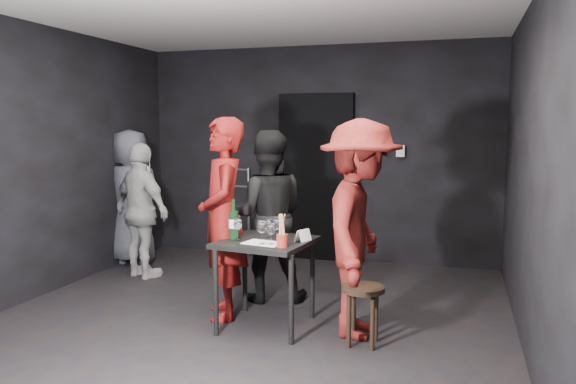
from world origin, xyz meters
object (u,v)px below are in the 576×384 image
(woman_black, at_px, (266,207))
(bystander_cream, at_px, (142,210))
(hand_truck, at_px, (236,239))
(bystander_grey, at_px, (131,190))
(tasting_table, at_px, (266,251))
(stool, at_px, (363,298))
(breadstick_cup, at_px, (282,231))
(server_red, at_px, (223,200))
(man_maroon, at_px, (360,210))
(wine_bottle, at_px, (234,224))

(woman_black, relative_size, bystander_cream, 1.20)
(hand_truck, distance_m, bystander_grey, 1.48)
(tasting_table, bearing_deg, hand_truck, 118.01)
(stool, distance_m, breadstick_cup, 0.82)
(server_red, xyz_separation_m, bystander_grey, (-1.88, 1.49, -0.14))
(woman_black, xyz_separation_m, bystander_grey, (-2.08, 0.90, -0.00))
(man_maroon, relative_size, bystander_cream, 1.34)
(bystander_grey, xyz_separation_m, wine_bottle, (2.05, -1.66, -0.04))
(breadstick_cup, bearing_deg, woman_black, 116.20)
(hand_truck, height_order, man_maroon, man_maroon)
(stool, bearing_deg, wine_bottle, 173.58)
(server_red, bearing_deg, wine_bottle, 18.24)
(man_maroon, bearing_deg, bystander_cream, 66.74)
(hand_truck, bearing_deg, woman_black, -53.28)
(hand_truck, bearing_deg, bystander_grey, -139.60)
(man_maroon, relative_size, bystander_grey, 1.12)
(bystander_cream, xyz_separation_m, breadstick_cup, (2.06, -1.29, 0.11))
(stool, relative_size, bystander_grey, 0.26)
(server_red, xyz_separation_m, breadstick_cup, (0.66, -0.35, -0.18))
(breadstick_cup, bearing_deg, server_red, 152.09)
(tasting_table, height_order, wine_bottle, wine_bottle)
(tasting_table, distance_m, server_red, 0.62)
(tasting_table, xyz_separation_m, bystander_grey, (-2.33, 1.62, 0.27))
(bystander_cream, bearing_deg, bystander_grey, -24.80)
(stool, relative_size, bystander_cream, 0.31)
(woman_black, xyz_separation_m, bystander_cream, (-1.59, 0.34, -0.15))
(man_maroon, bearing_deg, breadstick_cup, 113.49)
(stool, bearing_deg, woman_black, 141.23)
(bystander_cream, relative_size, wine_bottle, 4.54)
(tasting_table, distance_m, wine_bottle, 0.36)
(bystander_cream, height_order, bystander_grey, bystander_grey)
(server_red, relative_size, breadstick_cup, 7.48)
(woman_black, bearing_deg, man_maroon, 127.60)
(stool, xyz_separation_m, woman_black, (-1.10, 0.89, 0.55))
(hand_truck, xyz_separation_m, tasting_table, (1.26, -2.37, 0.44))
(breadstick_cup, bearing_deg, bystander_cream, 148.00)
(man_maroon, distance_m, breadstick_cup, 0.65)
(woman_black, xyz_separation_m, man_maroon, (1.03, -0.67, 0.11))
(bystander_grey, relative_size, wine_bottle, 5.43)
(man_maroon, xyz_separation_m, wine_bottle, (-1.06, -0.09, -0.15))
(tasting_table, relative_size, server_red, 0.36)
(server_red, relative_size, woman_black, 1.15)
(tasting_table, bearing_deg, stool, -10.89)
(server_red, distance_m, woman_black, 0.64)
(hand_truck, height_order, wine_bottle, hand_truck)
(tasting_table, xyz_separation_m, breadstick_cup, (0.21, -0.22, 0.23))
(hand_truck, distance_m, server_red, 2.53)
(man_maroon, height_order, breadstick_cup, man_maroon)
(wine_bottle, bearing_deg, stool, -6.42)
(hand_truck, distance_m, stool, 3.31)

